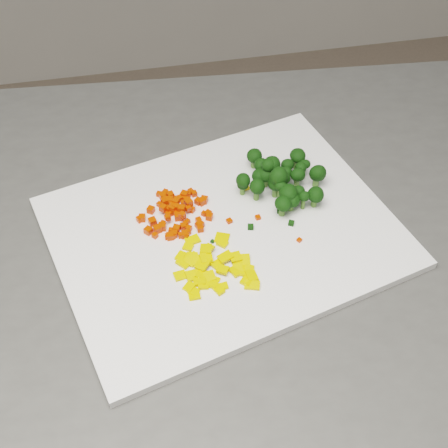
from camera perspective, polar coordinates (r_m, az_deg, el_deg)
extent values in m
cube|color=#4A4A48|center=(1.21, -1.73, -14.37)|extent=(1.02, 0.75, 0.90)
cube|color=white|center=(0.82, 0.00, -0.74)|extent=(0.50, 0.44, 0.01)
cube|color=red|center=(0.82, -5.66, -0.25)|extent=(0.01, 0.01, 0.01)
cube|color=red|center=(0.83, -5.14, 1.44)|extent=(0.01, 0.01, 0.01)
cube|color=red|center=(0.86, -3.65, 2.69)|extent=(0.01, 0.01, 0.01)
cube|color=red|center=(0.83, -3.27, 1.98)|extent=(0.01, 0.01, 0.01)
cube|color=red|center=(0.82, -3.53, 0.03)|extent=(0.01, 0.01, 0.01)
cube|color=red|center=(0.81, -4.37, -0.44)|extent=(0.01, 0.01, 0.01)
cube|color=red|center=(0.85, -5.40, 2.18)|extent=(0.01, 0.01, 0.01)
cube|color=red|center=(0.82, -3.73, -0.21)|extent=(0.01, 0.01, 0.01)
cube|color=red|center=(0.82, -3.84, 0.74)|extent=(0.01, 0.01, 0.01)
cube|color=red|center=(0.86, -5.32, 2.91)|extent=(0.01, 0.01, 0.01)
cube|color=red|center=(0.83, -4.42, 2.03)|extent=(0.01, 0.01, 0.01)
cube|color=red|center=(0.82, -5.60, 0.07)|extent=(0.01, 0.01, 0.01)
cube|color=red|center=(0.81, -3.59, -0.98)|extent=(0.01, 0.01, 0.01)
cube|color=red|center=(0.84, -6.71, 1.29)|extent=(0.01, 0.01, 0.01)
cube|color=red|center=(0.82, -6.11, -0.46)|extent=(0.01, 0.01, 0.01)
cube|color=red|center=(0.82, -5.12, 0.55)|extent=(0.01, 0.01, 0.01)
cube|color=red|center=(0.83, -5.09, 0.91)|extent=(0.01, 0.01, 0.01)
cube|color=red|center=(0.84, -5.04, 1.67)|extent=(0.01, 0.01, 0.01)
cube|color=red|center=(0.81, -2.19, -0.42)|extent=(0.01, 0.01, 0.01)
cube|color=red|center=(0.81, -5.17, -1.15)|extent=(0.01, 0.01, 0.01)
cube|color=red|center=(0.81, -4.95, -1.12)|extent=(0.01, 0.01, 0.01)
cube|color=red|center=(0.83, -4.25, 0.92)|extent=(0.01, 0.01, 0.01)
cube|color=red|center=(0.85, -4.13, 2.32)|extent=(0.01, 0.01, 0.01)
cube|color=red|center=(0.86, -5.97, 2.74)|extent=(0.01, 0.01, 0.01)
cube|color=red|center=(0.82, -3.36, 0.23)|extent=(0.01, 0.01, 0.01)
cube|color=red|center=(0.81, -4.56, -0.89)|extent=(0.01, 0.01, 0.01)
cube|color=red|center=(0.82, -2.38, -0.13)|extent=(0.01, 0.01, 0.01)
cube|color=red|center=(0.86, -4.92, 2.65)|extent=(0.01, 0.01, 0.01)
cube|color=red|center=(0.85, -3.41, 1.91)|extent=(0.01, 0.01, 0.01)
cube|color=red|center=(0.81, -6.94, -0.61)|extent=(0.01, 0.01, 0.01)
cube|color=red|center=(0.86, -2.75, 2.79)|extent=(0.01, 0.01, 0.01)
cube|color=red|center=(0.86, -5.64, 2.59)|extent=(0.01, 0.01, 0.01)
cube|color=red|center=(0.85, -1.83, 2.22)|extent=(0.01, 0.01, 0.01)
cube|color=red|center=(0.81, -6.33, -1.05)|extent=(0.01, 0.01, 0.01)
cube|color=red|center=(0.82, -5.23, 0.61)|extent=(0.01, 0.01, 0.01)
cube|color=red|center=(0.83, -5.54, 1.46)|extent=(0.01, 0.01, 0.01)
cube|color=red|center=(0.81, -3.25, -0.41)|extent=(0.01, 0.01, 0.01)
cube|color=red|center=(0.81, -3.35, -0.77)|extent=(0.01, 0.01, 0.01)
cube|color=red|center=(0.82, -2.22, -0.06)|extent=(0.01, 0.01, 0.01)
cube|color=red|center=(0.85, -3.72, 1.92)|extent=(0.01, 0.01, 0.01)
cube|color=red|center=(0.83, -1.85, 0.96)|extent=(0.01, 0.01, 0.01)
cube|color=red|center=(0.86, -3.07, 3.03)|extent=(0.01, 0.01, 0.01)
cube|color=red|center=(0.83, -4.72, 1.46)|extent=(0.01, 0.01, 0.01)
cube|color=red|center=(0.81, -4.87, -0.58)|extent=(0.01, 0.01, 0.01)
cube|color=red|center=(0.83, -7.50, 0.55)|extent=(0.01, 0.01, 0.01)
cube|color=red|center=(0.85, -4.33, 2.25)|extent=(0.01, 0.01, 0.01)
cube|color=red|center=(0.84, -5.45, 2.06)|extent=(0.01, 0.01, 0.01)
cube|color=red|center=(0.85, -5.95, 1.80)|extent=(0.01, 0.01, 0.01)
cube|color=red|center=(0.84, -5.00, 2.15)|extent=(0.01, 0.01, 0.01)
cube|color=red|center=(0.81, -3.47, -1.11)|extent=(0.01, 0.01, 0.01)
cube|color=red|center=(0.85, -3.57, 2.35)|extent=(0.01, 0.01, 0.01)
cube|color=red|center=(0.84, -3.35, 1.69)|extent=(0.01, 0.01, 0.01)
cube|color=red|center=(0.83, -3.91, 1.40)|extent=(0.01, 0.01, 0.01)
cube|color=red|center=(0.82, -2.34, 0.33)|extent=(0.01, 0.01, 0.01)
cube|color=red|center=(0.84, -4.47, 1.35)|extent=(0.01, 0.01, 0.01)
cube|color=red|center=(0.83, -4.39, 1.59)|extent=(0.01, 0.01, 0.01)
cube|color=red|center=(0.84, -4.64, 1.19)|extent=(0.01, 0.01, 0.01)
cube|color=red|center=(0.84, -2.95, 1.32)|extent=(0.01, 0.01, 0.01)
cube|color=red|center=(0.85, -2.05, 2.07)|extent=(0.01, 0.01, 0.01)
cube|color=red|center=(0.83, -1.46, 0.97)|extent=(0.01, 0.01, 0.01)
cube|color=red|center=(0.81, -4.63, -1.12)|extent=(0.01, 0.01, 0.01)
cube|color=red|center=(0.81, -3.98, -1.04)|extent=(0.01, 0.01, 0.01)
cube|color=red|center=(0.82, -3.82, 0.82)|extent=(0.01, 0.01, 0.01)
cube|color=red|center=(0.83, -4.69, 1.77)|extent=(0.01, 0.01, 0.01)
cube|color=red|center=(0.86, -5.39, 2.91)|extent=(0.01, 0.01, 0.01)
cube|color=red|center=(0.83, -3.30, 1.44)|extent=(0.01, 0.01, 0.01)
cube|color=red|center=(0.85, -2.37, 2.09)|extent=(0.01, 0.01, 0.01)
cube|color=red|center=(0.86, -3.29, 2.77)|extent=(0.01, 0.01, 0.01)
cube|color=red|center=(0.86, -5.14, 2.73)|extent=(0.01, 0.01, 0.01)
cube|color=red|center=(0.83, -5.60, 1.47)|extent=(0.01, 0.01, 0.01)
cube|color=red|center=(0.83, -4.22, 0.68)|extent=(0.01, 0.01, 0.01)
cube|color=red|center=(0.82, -6.56, 0.22)|extent=(0.01, 0.01, 0.01)
cube|color=red|center=(0.83, -7.71, 0.44)|extent=(0.01, 0.01, 0.01)
cube|color=red|center=(0.83, -1.35, 0.67)|extent=(0.01, 0.01, 0.01)
cube|color=yellow|center=(0.79, -1.67, -2.33)|extent=(0.02, 0.02, 0.01)
cube|color=yellow|center=(0.77, 1.26, -4.13)|extent=(0.01, 0.02, 0.01)
cube|color=yellow|center=(0.76, 2.58, -5.62)|extent=(0.02, 0.02, 0.01)
cube|color=yellow|center=(0.78, -0.61, -3.77)|extent=(0.02, 0.02, 0.01)
cube|color=yellow|center=(0.79, -3.99, -2.96)|extent=(0.02, 0.02, 0.01)
cube|color=yellow|center=(0.80, -3.31, -2.13)|extent=(0.02, 0.02, 0.00)
cube|color=yellow|center=(0.76, -2.26, -5.23)|extent=(0.02, 0.02, 0.01)
cube|color=yellow|center=(0.77, -0.13, -4.19)|extent=(0.02, 0.02, 0.01)
cube|color=yellow|center=(0.77, 2.53, -4.78)|extent=(0.02, 0.02, 0.01)
cube|color=yellow|center=(0.77, -2.91, -4.74)|extent=(0.02, 0.02, 0.01)
cube|color=yellow|center=(0.78, -3.70, -3.54)|extent=(0.02, 0.02, 0.01)
cube|color=yellow|center=(0.75, -2.81, -6.17)|extent=(0.02, 0.02, 0.00)
cube|color=yellow|center=(0.78, 1.05, -3.02)|extent=(0.01, 0.02, 0.00)
cube|color=yellow|center=(0.78, 0.13, -3.03)|extent=(0.02, 0.02, 0.01)
cube|color=yellow|center=(0.76, -1.34, -4.83)|extent=(0.02, 0.02, 0.01)
cube|color=yellow|center=(0.80, -2.88, -1.50)|extent=(0.02, 0.02, 0.01)
cube|color=yellow|center=(0.75, -2.74, -6.48)|extent=(0.01, 0.01, 0.01)
cube|color=yellow|center=(0.77, 1.23, -4.27)|extent=(0.02, 0.02, 0.01)
cube|color=yellow|center=(0.78, -2.86, -3.26)|extent=(0.02, 0.02, 0.01)
cube|color=yellow|center=(0.77, -4.04, -4.74)|extent=(0.02, 0.02, 0.01)
cube|color=yellow|center=(0.76, -1.93, -5.46)|extent=(0.02, 0.02, 0.01)
cube|color=yellow|center=(0.77, 2.34, -4.17)|extent=(0.02, 0.02, 0.01)
cube|color=yellow|center=(0.77, -1.95, -3.65)|extent=(0.02, 0.02, 0.01)
cube|color=yellow|center=(0.79, -2.92, -2.91)|extent=(0.02, 0.01, 0.00)
cube|color=yellow|center=(0.78, -3.18, -3.27)|extent=(0.02, 0.02, 0.00)
cube|color=yellow|center=(0.76, -3.19, -5.78)|extent=(0.02, 0.02, 0.01)
cube|color=yellow|center=(0.78, 1.38, -3.42)|extent=(0.02, 0.02, 0.01)
cube|color=yellow|center=(0.80, -0.18, -1.29)|extent=(0.02, 0.02, 0.00)
cube|color=yellow|center=(0.80, -0.15, -1.79)|extent=(0.02, 0.02, 0.01)
cube|color=yellow|center=(0.77, 1.91, -4.25)|extent=(0.02, 0.02, 0.01)
cube|color=yellow|center=(0.79, -1.51, -2.31)|extent=(0.02, 0.02, 0.01)
cube|color=yellow|center=(0.75, -0.50, -6.04)|extent=(0.02, 0.02, 0.01)
cube|color=yellow|center=(0.76, -0.21, -5.74)|extent=(0.02, 0.01, 0.00)
cube|color=yellow|center=(0.78, -1.62, -3.15)|extent=(0.02, 0.02, 0.01)
cube|color=yellow|center=(0.77, -1.98, -4.68)|extent=(0.02, 0.02, 0.01)
cube|color=yellow|center=(0.78, 1.94, -3.34)|extent=(0.01, 0.02, 0.01)
cube|color=yellow|center=(0.76, 2.08, -5.26)|extent=(0.02, 0.02, 0.01)
cube|color=yellow|center=(0.76, -1.08, -5.32)|extent=(0.02, 0.02, 0.01)
cube|color=red|center=(0.81, 6.90, -1.46)|extent=(0.01, 0.01, 0.00)
cube|color=red|center=(0.82, 0.48, 0.29)|extent=(0.01, 0.01, 0.00)
cube|color=yellow|center=(0.82, -2.38, -0.21)|extent=(0.01, 0.01, 0.00)
cube|color=red|center=(0.83, 3.12, 0.61)|extent=(0.01, 0.01, 0.00)
cube|color=black|center=(0.83, 6.17, 0.09)|extent=(0.01, 0.01, 0.00)
cube|color=black|center=(0.84, 5.05, 1.14)|extent=(0.01, 0.01, 0.00)
cube|color=yellow|center=(0.87, 2.06, 3.35)|extent=(0.01, 0.01, 0.01)
cube|color=red|center=(0.78, -2.85, -3.60)|extent=(0.01, 0.01, 0.00)
cube|color=black|center=(0.82, 2.45, -0.27)|extent=(0.01, 0.01, 0.01)
cube|color=black|center=(0.80, -1.06, -1.60)|extent=(0.01, 0.01, 0.00)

